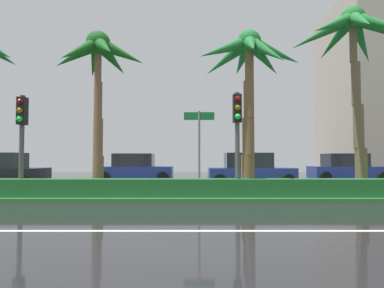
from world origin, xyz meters
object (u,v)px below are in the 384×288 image
(palm_tree_centre_left, at_px, (99,63))
(car_in_traffic_fourth, at_px, (347,169))
(palm_tree_centre, at_px, (250,65))
(car_in_traffic_leading, at_px, (1,171))
(traffic_signal_median_left, at_px, (22,126))
(car_in_traffic_second, at_px, (136,169))
(street_name_sign, at_px, (200,141))
(car_in_traffic_third, at_px, (250,170))
(palm_tree_centre_right, at_px, (355,41))
(traffic_signal_median_right, at_px, (238,125))

(palm_tree_centre_left, distance_m, car_in_traffic_fourth, 15.34)
(palm_tree_centre, relative_size, car_in_traffic_leading, 1.45)
(car_in_traffic_fourth, bearing_deg, traffic_signal_median_left, -151.23)
(car_in_traffic_second, distance_m, car_in_traffic_fourth, 12.56)
(car_in_traffic_fourth, bearing_deg, street_name_sign, -138.70)
(palm_tree_centre_left, xyz_separation_m, palm_tree_centre, (5.74, 0.20, -0.03))
(palm_tree_centre, relative_size, car_in_traffic_third, 1.45)
(street_name_sign, height_order, car_in_traffic_fourth, street_name_sign)
(palm_tree_centre_right, bearing_deg, car_in_traffic_second, 145.15)
(palm_tree_centre, height_order, street_name_sign, palm_tree_centre)
(car_in_traffic_leading, distance_m, car_in_traffic_fourth, 19.05)
(street_name_sign, distance_m, car_in_traffic_leading, 10.95)
(street_name_sign, relative_size, car_in_traffic_fourth, 0.70)
(palm_tree_centre, height_order, palm_tree_centre_right, palm_tree_centre_right)
(palm_tree_centre, bearing_deg, car_in_traffic_leading, 161.30)
(car_in_traffic_leading, relative_size, car_in_traffic_second, 1.00)
(traffic_signal_median_right, distance_m, car_in_traffic_third, 6.08)
(palm_tree_centre, xyz_separation_m, car_in_traffic_third, (0.74, 4.33, -4.21))
(palm_tree_centre_right, relative_size, car_in_traffic_fourth, 1.70)
(street_name_sign, xyz_separation_m, car_in_traffic_third, (2.69, 5.00, -1.25))
(traffic_signal_median_left, height_order, car_in_traffic_third, traffic_signal_median_left)
(traffic_signal_median_left, distance_m, car_in_traffic_second, 8.77)
(traffic_signal_median_left, distance_m, car_in_traffic_leading, 6.51)
(traffic_signal_median_left, distance_m, car_in_traffic_fourth, 17.34)
(palm_tree_centre_right, height_order, car_in_traffic_third, palm_tree_centre_right)
(traffic_signal_median_left, relative_size, car_in_traffic_leading, 0.81)
(traffic_signal_median_right, height_order, car_in_traffic_leading, traffic_signal_median_right)
(traffic_signal_median_right, distance_m, car_in_traffic_leading, 12.44)
(street_name_sign, bearing_deg, palm_tree_centre_left, 173.00)
(palm_tree_centre_right, distance_m, car_in_traffic_fourth, 9.10)
(palm_tree_centre_left, height_order, car_in_traffic_third, palm_tree_centre_left)
(car_in_traffic_third, bearing_deg, traffic_signal_median_right, -104.00)
(palm_tree_centre_left, bearing_deg, street_name_sign, -7.00)
(traffic_signal_median_left, height_order, car_in_traffic_leading, traffic_signal_median_left)
(traffic_signal_median_left, relative_size, car_in_traffic_third, 0.81)
(palm_tree_centre_right, distance_m, car_in_traffic_second, 12.98)
(palm_tree_centre, distance_m, traffic_signal_median_right, 2.84)
(car_in_traffic_leading, xyz_separation_m, car_in_traffic_third, (12.52, 0.34, 0.00))
(palm_tree_centre_left, height_order, palm_tree_centre_right, palm_tree_centre_right)
(traffic_signal_median_right, bearing_deg, traffic_signal_median_left, 178.46)
(street_name_sign, height_order, car_in_traffic_leading, street_name_sign)
(car_in_traffic_third, xyz_separation_m, car_in_traffic_fourth, (6.26, 2.87, 0.00))
(car_in_traffic_leading, distance_m, car_in_traffic_third, 12.53)
(palm_tree_centre, relative_size, palm_tree_centre_right, 0.85)
(palm_tree_centre_right, relative_size, traffic_signal_median_right, 2.06)
(palm_tree_centre, bearing_deg, traffic_signal_median_left, -172.22)
(street_name_sign, xyz_separation_m, car_in_traffic_second, (-3.61, 7.77, -1.25))
(palm_tree_centre_right, height_order, car_in_traffic_leading, palm_tree_centre_right)
(palm_tree_centre_left, xyz_separation_m, car_in_traffic_third, (6.49, 4.53, -4.24))
(car_in_traffic_second, height_order, car_in_traffic_fourth, same)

